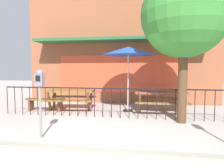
% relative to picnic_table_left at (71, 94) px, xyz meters
% --- Properties ---
extents(ground, '(40.00, 40.00, 0.00)m').
position_rel_picnic_table_left_xyz_m(ground, '(1.74, -2.82, -0.61)').
color(ground, '#B0A49D').
extents(pub_storefront, '(8.80, 1.50, 5.48)m').
position_rel_picnic_table_left_xyz_m(pub_storefront, '(1.74, 2.00, 2.11)').
color(pub_storefront, brown).
rests_on(pub_storefront, ground).
extents(patio_fence_front, '(7.41, 0.04, 0.97)m').
position_rel_picnic_table_left_xyz_m(patio_fence_front, '(1.74, -0.97, 0.05)').
color(patio_fence_front, black).
rests_on(patio_fence_front, ground).
extents(picnic_table_left, '(1.91, 1.51, 0.79)m').
position_rel_picnic_table_left_xyz_m(picnic_table_left, '(0.00, 0.00, 0.00)').
color(picnic_table_left, brown).
rests_on(picnic_table_left, ground).
extents(picnic_table_right, '(1.80, 1.37, 0.79)m').
position_rel_picnic_table_left_xyz_m(picnic_table_right, '(3.39, -0.02, 0.00)').
color(picnic_table_right, brown).
rests_on(picnic_table_right, ground).
extents(patio_umbrella, '(1.93, 1.93, 2.39)m').
position_rel_picnic_table_left_xyz_m(patio_umbrella, '(2.20, 0.08, 1.61)').
color(patio_umbrella, black).
rests_on(patio_umbrella, ground).
extents(patio_bench, '(1.42, 0.43, 0.48)m').
position_rel_picnic_table_left_xyz_m(patio_bench, '(-0.86, -0.34, -0.26)').
color(patio_bench, brown).
rests_on(patio_bench, ground).
extents(parking_meter_near, '(0.18, 0.17, 1.56)m').
position_rel_picnic_table_left_xyz_m(parking_meter_near, '(0.44, -3.07, 0.60)').
color(parking_meter_near, gray).
rests_on(parking_meter_near, ground).
extents(street_tree, '(2.46, 2.46, 4.34)m').
position_rel_picnic_table_left_xyz_m(street_tree, '(3.87, -1.23, 2.48)').
color(street_tree, '#4F3521').
rests_on(street_tree, ground).
extents(curb_edge, '(12.31, 0.20, 0.11)m').
position_rel_picnic_table_left_xyz_m(curb_edge, '(1.74, -3.61, -0.61)').
color(curb_edge, gray).
rests_on(curb_edge, ground).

